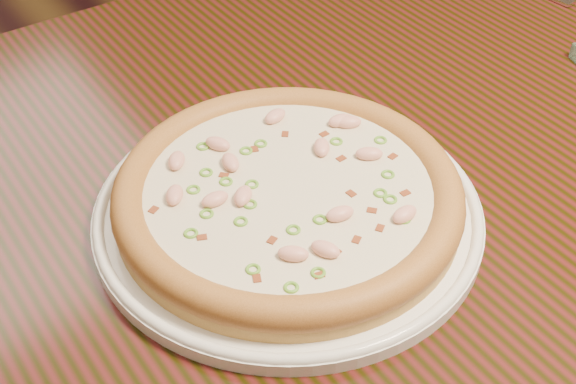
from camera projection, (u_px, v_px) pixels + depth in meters
hero_table at (356, 217)px, 0.84m from camera, size 1.20×0.80×0.75m
plate at (288, 211)px, 0.69m from camera, size 0.33×0.33×0.02m
pizza at (288, 194)px, 0.67m from camera, size 0.30×0.30×0.03m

